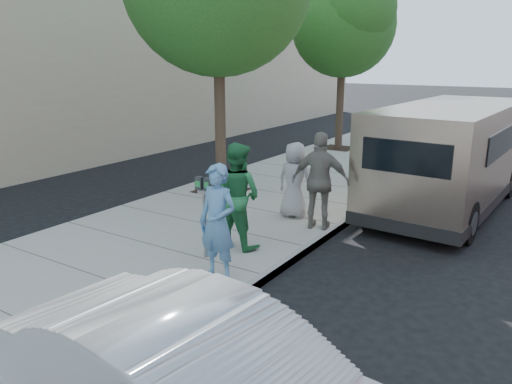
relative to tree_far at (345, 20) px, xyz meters
The scene contains 10 objects.
ground 11.36m from the tree_far, 77.30° to the right, with size 120.00×120.00×0.00m, color black.
sidewalk 11.17m from the tree_far, 82.85° to the right, with size 5.00×60.00×0.15m, color gray.
curb_face 11.70m from the tree_far, 69.73° to the right, with size 0.12×60.00×0.16m, color gray.
tree_far is the anchor object (origin of this frame).
parking_meter 12.25m from the tree_far, 77.89° to the right, with size 0.31×0.13×1.45m.
van 8.35m from the tree_far, 46.34° to the right, with size 2.60×6.85×2.50m.
person_officer 12.99m from the tree_far, 75.19° to the right, with size 0.68×0.45×1.86m, color #5487B4.
person_green_shirt 11.59m from the tree_far, 76.26° to the right, with size 0.95×0.74×1.95m, color #277940.
person_gray_shirt 9.74m from the tree_far, 72.76° to the right, with size 0.81×0.53×1.66m, color #969698.
person_striped_polo 10.28m from the tree_far, 68.87° to the right, with size 1.17×0.49×2.00m, color slate.
Camera 1 is at (5.39, -7.85, 3.57)m, focal length 35.00 mm.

